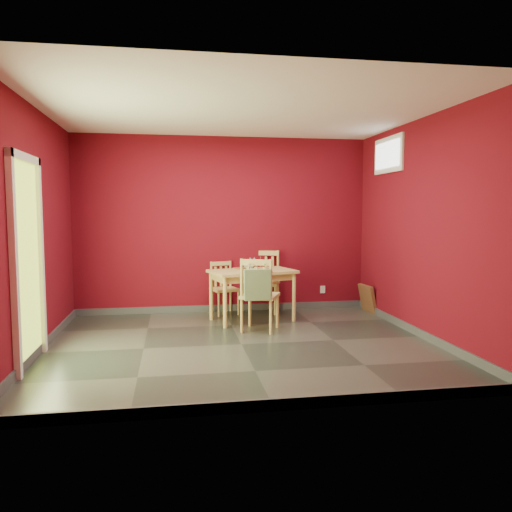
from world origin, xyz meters
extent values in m
plane|color=#2D342D|center=(0.00, 0.00, 0.00)|extent=(4.50, 4.50, 0.00)
plane|color=#5E0915|center=(0.00, 2.00, 1.35)|extent=(4.50, 0.00, 4.50)
plane|color=#5E0915|center=(0.00, -2.00, 1.35)|extent=(4.50, 0.00, 4.50)
plane|color=#5E0915|center=(-2.25, 0.00, 1.35)|extent=(0.00, 4.00, 4.00)
plane|color=#5E0915|center=(2.25, 0.00, 1.35)|extent=(0.00, 4.00, 4.00)
plane|color=white|center=(0.00, 0.00, 2.70)|extent=(4.50, 4.50, 0.00)
cube|color=#3F4244|center=(0.00, 1.99, 0.05)|extent=(4.50, 0.02, 0.10)
cube|color=#3F4244|center=(0.00, -1.99, 0.05)|extent=(4.50, 0.02, 0.10)
cube|color=#3F4244|center=(-2.24, 0.00, 0.05)|extent=(0.03, 4.00, 0.10)
cube|color=#3F4244|center=(2.24, 0.00, 0.05)|extent=(0.03, 4.00, 0.10)
cube|color=#B7D838|center=(-2.24, -0.40, 1.02)|extent=(0.02, 0.85, 2.05)
cube|color=white|center=(-2.21, -0.86, 1.06)|extent=(0.06, 0.08, 2.13)
cube|color=white|center=(-2.21, 0.06, 1.06)|extent=(0.06, 0.08, 2.13)
cube|color=white|center=(-2.21, -0.40, 2.09)|extent=(0.06, 1.01, 0.08)
cube|color=white|center=(2.23, 1.00, 2.35)|extent=(0.03, 0.90, 0.50)
cube|color=white|center=(2.21, 1.00, 2.35)|extent=(0.02, 0.76, 0.36)
cube|color=silver|center=(1.60, 1.99, 0.30)|extent=(0.08, 0.02, 0.12)
cube|color=tan|center=(0.33, 1.25, 0.71)|extent=(1.30, 0.95, 0.04)
cube|color=tan|center=(0.33, 1.25, 0.64)|extent=(1.15, 0.81, 0.10)
cylinder|color=tan|center=(-0.10, 0.85, 0.34)|extent=(0.05, 0.05, 0.69)
cylinder|color=tan|center=(-0.25, 1.39, 0.34)|extent=(0.05, 0.05, 0.69)
cylinder|color=tan|center=(0.91, 1.11, 0.34)|extent=(0.05, 0.05, 0.69)
cylinder|color=tan|center=(0.76, 1.66, 0.34)|extent=(0.05, 0.05, 0.69)
cube|color=#9C5A28|center=(0.33, 1.25, 0.73)|extent=(0.49, 0.74, 0.01)
cube|color=#9C5A28|center=(0.33, 0.91, 0.56)|extent=(0.32, 0.09, 0.34)
cube|color=tan|center=(-0.01, 1.77, 0.38)|extent=(0.46, 0.46, 0.04)
cylinder|color=tan|center=(-0.12, 1.57, 0.18)|extent=(0.03, 0.03, 0.36)
cylinder|color=tan|center=(-0.21, 1.88, 0.18)|extent=(0.03, 0.03, 0.36)
cylinder|color=tan|center=(0.18, 1.66, 0.18)|extent=(0.03, 0.03, 0.36)
cylinder|color=tan|center=(0.10, 1.96, 0.18)|extent=(0.03, 0.03, 0.36)
cylinder|color=tan|center=(-0.21, 1.88, 0.59)|extent=(0.03, 0.03, 0.40)
cylinder|color=tan|center=(0.10, 1.96, 0.59)|extent=(0.03, 0.03, 0.40)
cube|color=tan|center=(-0.06, 1.92, 0.76)|extent=(0.33, 0.12, 0.06)
cube|color=tan|center=(-0.14, 1.90, 0.56)|extent=(0.03, 0.03, 0.31)
cube|color=tan|center=(-0.06, 1.92, 0.56)|extent=(0.03, 0.03, 0.31)
cube|color=tan|center=(0.03, 1.94, 0.56)|extent=(0.03, 0.03, 0.31)
cube|color=tan|center=(0.61, 1.80, 0.45)|extent=(0.56, 0.56, 0.04)
cylinder|color=tan|center=(0.37, 1.68, 0.22)|extent=(0.04, 0.04, 0.43)
cylinder|color=tan|center=(0.49, 2.04, 0.22)|extent=(0.04, 0.04, 0.43)
cylinder|color=tan|center=(0.73, 1.56, 0.22)|extent=(0.04, 0.04, 0.43)
cylinder|color=tan|center=(0.85, 1.92, 0.22)|extent=(0.04, 0.04, 0.43)
cylinder|color=tan|center=(0.49, 2.04, 0.71)|extent=(0.04, 0.04, 0.47)
cylinder|color=tan|center=(0.85, 1.92, 0.71)|extent=(0.04, 0.04, 0.47)
cube|color=tan|center=(0.67, 1.98, 0.90)|extent=(0.39, 0.16, 0.07)
cube|color=tan|center=(0.57, 2.01, 0.67)|extent=(0.04, 0.03, 0.37)
cube|color=tan|center=(0.67, 1.98, 0.67)|extent=(0.04, 0.03, 0.37)
cube|color=tan|center=(0.77, 1.95, 0.67)|extent=(0.04, 0.03, 0.37)
cube|color=tan|center=(0.34, 0.65, 0.46)|extent=(0.59, 0.59, 0.04)
cylinder|color=tan|center=(0.59, 0.75, 0.22)|extent=(0.04, 0.04, 0.44)
cylinder|color=tan|center=(0.43, 0.40, 0.22)|extent=(0.04, 0.04, 0.44)
cylinder|color=tan|center=(0.24, 0.91, 0.22)|extent=(0.04, 0.04, 0.44)
cylinder|color=tan|center=(0.08, 0.56, 0.22)|extent=(0.04, 0.04, 0.44)
cylinder|color=tan|center=(0.43, 0.40, 0.72)|extent=(0.04, 0.04, 0.48)
cylinder|color=tan|center=(0.08, 0.56, 0.72)|extent=(0.04, 0.04, 0.48)
cube|color=tan|center=(0.26, 0.48, 0.92)|extent=(0.38, 0.20, 0.07)
cube|color=tan|center=(0.35, 0.43, 0.68)|extent=(0.04, 0.03, 0.37)
cube|color=tan|center=(0.26, 0.48, 0.68)|extent=(0.04, 0.03, 0.37)
cube|color=tan|center=(0.16, 0.52, 0.68)|extent=(0.04, 0.03, 0.37)
cube|color=#688454|center=(0.26, 0.40, 0.64)|extent=(0.33, 0.10, 0.39)
cylinder|color=#688454|center=(0.16, 0.46, 0.90)|extent=(0.02, 0.16, 0.02)
cylinder|color=#688454|center=(0.35, 0.46, 0.90)|extent=(0.02, 0.16, 0.02)
cube|color=brown|center=(2.19, 1.55, 0.21)|extent=(0.18, 0.43, 0.42)
cube|color=black|center=(2.19, 1.55, 0.21)|extent=(0.12, 0.30, 0.30)
camera|label=1|loc=(-0.78, -5.70, 1.56)|focal=35.00mm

